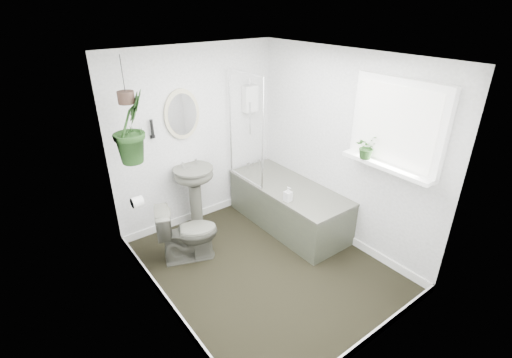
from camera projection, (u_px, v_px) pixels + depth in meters
floor at (264, 266)px, 4.25m from camera, size 2.30×2.80×0.02m
ceiling at (266, 56)px, 3.24m from camera, size 2.30×2.80×0.02m
wall_back at (197, 138)px, 4.76m from camera, size 2.30×0.02×2.30m
wall_front at (383, 241)px, 2.73m from camera, size 2.30×0.02×2.30m
wall_left at (157, 211)px, 3.12m from camera, size 0.02×2.80×2.30m
wall_right at (342, 150)px, 4.37m from camera, size 0.02×2.80×2.30m
skirting at (264, 262)px, 4.23m from camera, size 2.30×2.80×0.10m
bathtub at (288, 205)px, 4.91m from camera, size 0.72×1.72×0.58m
bath_screen at (246, 129)px, 4.65m from camera, size 0.04×0.72×1.40m
shower_box at (250, 99)px, 4.96m from camera, size 0.20×0.10×0.35m
oval_mirror at (182, 114)px, 4.47m from camera, size 0.46×0.03×0.62m
wall_sconce at (152, 129)px, 4.29m from camera, size 0.04×0.04×0.22m
toilet_roll_holder at (137, 202)px, 3.76m from camera, size 0.11×0.11×0.11m
window_recess at (397, 125)px, 3.61m from camera, size 0.08×1.00×0.90m
window_sill at (386, 166)px, 3.76m from camera, size 0.18×1.00×0.04m
window_blinds at (395, 126)px, 3.59m from camera, size 0.01×0.86×0.76m
toilet at (188, 233)px, 4.24m from camera, size 0.77×0.60×0.69m
pedestal_sink at (195, 198)px, 4.82m from camera, size 0.59×0.54×0.86m
sill_plant at (366, 147)px, 3.84m from camera, size 0.27×0.25×0.25m
hanging_plant at (131, 128)px, 3.71m from camera, size 0.51×0.50×0.73m
soap_bottle at (288, 194)px, 4.39m from camera, size 0.09×0.09×0.18m
hanging_pot at (126, 97)px, 3.57m from camera, size 0.16×0.16×0.12m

